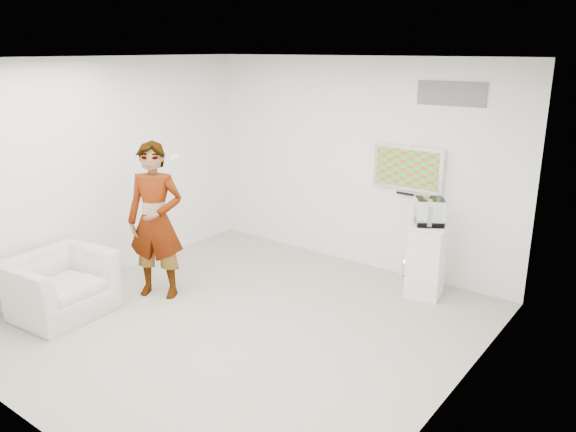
% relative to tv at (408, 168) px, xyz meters
% --- Properties ---
extents(room, '(5.01, 5.01, 3.00)m').
position_rel_tv_xyz_m(room, '(-0.85, -2.45, -0.05)').
color(room, '#B6B0A7').
rests_on(room, ground).
extents(tv, '(1.00, 0.08, 0.60)m').
position_rel_tv_xyz_m(tv, '(0.00, 0.00, 0.00)').
color(tv, silver).
rests_on(tv, room).
extents(logo_decal, '(0.90, 0.02, 0.30)m').
position_rel_tv_xyz_m(logo_decal, '(0.50, 0.04, 1.00)').
color(logo_decal, slate).
rests_on(logo_decal, room).
extents(person, '(0.87, 0.76, 2.01)m').
position_rel_tv_xyz_m(person, '(-2.23, -2.51, -0.55)').
color(person, silver).
rests_on(person, room).
extents(armchair, '(1.08, 1.21, 0.73)m').
position_rel_tv_xyz_m(armchair, '(-2.76, -3.60, -1.18)').
color(armchair, silver).
rests_on(armchair, room).
extents(pedestal, '(0.54, 0.54, 0.97)m').
position_rel_tv_xyz_m(pedestal, '(0.53, -0.45, -1.07)').
color(pedestal, white).
rests_on(pedestal, room).
extents(floor_uplight, '(0.21, 0.21, 0.27)m').
position_rel_tv_xyz_m(floor_uplight, '(0.11, -0.11, -1.41)').
color(floor_uplight, white).
rests_on(floor_uplight, room).
extents(vitrine, '(0.46, 0.46, 0.34)m').
position_rel_tv_xyz_m(vitrine, '(0.53, -0.45, -0.41)').
color(vitrine, white).
rests_on(vitrine, pedestal).
extents(console, '(0.12, 0.17, 0.23)m').
position_rel_tv_xyz_m(console, '(0.53, -0.45, -0.47)').
color(console, white).
rests_on(console, pedestal).
extents(wii_remote, '(0.08, 0.16, 0.04)m').
position_rel_tv_xyz_m(wii_remote, '(-2.07, -2.26, 0.26)').
color(wii_remote, white).
rests_on(wii_remote, person).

